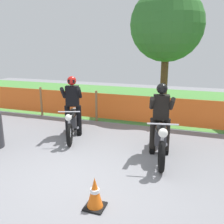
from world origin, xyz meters
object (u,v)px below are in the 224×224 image
(motorcycle_lead, at_px, (160,137))
(rider_lead, at_px, (161,115))
(rider_trailing, at_px, (73,102))
(traffic_cone, at_px, (95,193))
(motorcycle_trailing, at_px, (73,122))

(motorcycle_lead, bearing_deg, rider_lead, -179.49)
(rider_trailing, distance_m, traffic_cone, 3.58)
(motorcycle_lead, relative_size, motorcycle_trailing, 1.16)
(motorcycle_trailing, height_order, traffic_cone, motorcycle_trailing)
(traffic_cone, bearing_deg, motorcycle_trailing, 123.58)
(rider_trailing, bearing_deg, traffic_cone, 12.21)
(motorcycle_lead, distance_m, traffic_cone, 2.36)
(traffic_cone, bearing_deg, motorcycle_lead, 73.20)
(rider_trailing, relative_size, traffic_cone, 3.19)
(motorcycle_lead, bearing_deg, rider_trailing, -116.39)
(motorcycle_trailing, relative_size, traffic_cone, 3.42)
(motorcycle_trailing, xyz_separation_m, traffic_cone, (1.83, -2.75, -0.18))
(motorcycle_lead, distance_m, rider_lead, 0.52)
(motorcycle_lead, relative_size, rider_lead, 1.25)
(rider_lead, relative_size, rider_trailing, 1.00)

